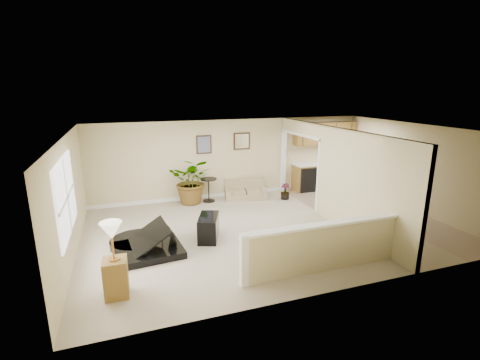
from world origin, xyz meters
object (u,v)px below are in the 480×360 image
object	(u,v)px
loveseat	(245,189)
small_plant	(285,192)
accent_table	(209,187)
piano	(144,227)
piano_bench	(209,228)
palm_plant	(192,181)
lamp_stand	(115,266)

from	to	relation	value
loveseat	small_plant	world-z (taller)	loveseat
accent_table	small_plant	size ratio (longest dim) A/B	1.45
loveseat	small_plant	bearing A→B (deg)	-14.60
piano	loveseat	xyz separation A→B (m)	(3.36, 2.91, -0.27)
piano_bench	loveseat	distance (m)	3.34
palm_plant	lamp_stand	xyz separation A→B (m)	(-2.24, -4.50, -0.14)
loveseat	palm_plant	bearing A→B (deg)	-168.16
piano_bench	piano	bearing A→B (deg)	-173.32
piano	lamp_stand	size ratio (longest dim) A/B	1.34
loveseat	accent_table	xyz separation A→B (m)	(-1.21, -0.01, 0.19)
small_plant	loveseat	bearing A→B (deg)	153.70
palm_plant	small_plant	bearing A→B (deg)	-11.22
accent_table	small_plant	distance (m)	2.45
lamp_stand	accent_table	bearing A→B (deg)	58.62
palm_plant	small_plant	world-z (taller)	palm_plant
piano	small_plant	bearing A→B (deg)	21.65
piano_bench	palm_plant	xyz separation A→B (m)	(0.18, 2.74, 0.43)
piano_bench	loveseat	xyz separation A→B (m)	(1.90, 2.74, 0.00)
piano_bench	accent_table	size ratio (longest dim) A/B	1.14
lamp_stand	small_plant	bearing A→B (deg)	37.54
loveseat	piano	bearing A→B (deg)	-127.36
palm_plant	small_plant	distance (m)	2.98
piano_bench	small_plant	size ratio (longest dim) A/B	1.65
piano	accent_table	bearing A→B (deg)	47.80
piano_bench	palm_plant	size ratio (longest dim) A/B	0.52
palm_plant	piano_bench	bearing A→B (deg)	-93.81
accent_table	small_plant	world-z (taller)	accent_table
piano	accent_table	size ratio (longest dim) A/B	2.43
small_plant	lamp_stand	size ratio (longest dim) A/B	0.38
loveseat	palm_plant	xyz separation A→B (m)	(-1.72, -0.00, 0.42)
piano_bench	accent_table	world-z (taller)	accent_table
piano_bench	loveseat	bearing A→B (deg)	55.32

